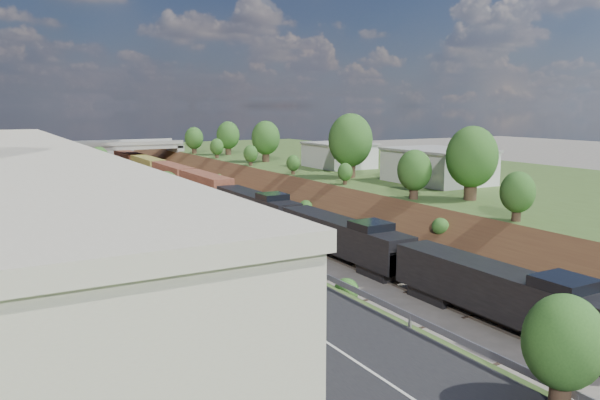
{
  "coord_description": "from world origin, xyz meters",
  "views": [
    {
      "loc": [
        -27.45,
        -3.31,
        14.58
      ],
      "look_at": [
        -1.37,
        43.13,
        6.0
      ],
      "focal_mm": 35.0,
      "sensor_mm": 36.0,
      "label": 1
    }
  ],
  "objects": [
    {
      "name": "road",
      "position": [
        -15.5,
        60.0,
        5.05
      ],
      "size": [
        8.0,
        180.0,
        0.1
      ],
      "primitive_type": "cube",
      "color": "black",
      "rests_on": "platform_left"
    },
    {
      "name": "freight_train",
      "position": [
        2.6,
        77.23,
        2.58
      ],
      "size": [
        3.05,
        123.03,
        4.56
      ],
      "color": "black",
      "rests_on": "ground"
    },
    {
      "name": "white_building_far",
      "position": [
        23.0,
        74.0,
        6.8
      ],
      "size": [
        8.0,
        10.0,
        3.6
      ],
      "primitive_type": "cube",
      "color": "silver",
      "rests_on": "platform_right"
    },
    {
      "name": "embankment_left",
      "position": [
        -11.0,
        60.0,
        0.0
      ],
      "size": [
        10.0,
        180.0,
        10.0
      ],
      "primitive_type": "cube",
      "rotation": [
        0.0,
        0.79,
        0.0
      ],
      "color": "brown",
      "rests_on": "ground"
    },
    {
      "name": "tree_right_large",
      "position": [
        17.0,
        40.0,
        9.38
      ],
      "size": [
        5.25,
        5.25,
        7.61
      ],
      "color": "#473323",
      "rests_on": "platform_right"
    },
    {
      "name": "guardrail",
      "position": [
        -11.4,
        59.8,
        5.55
      ],
      "size": [
        0.1,
        171.0,
        0.7
      ],
      "color": "#99999E",
      "rests_on": "platform_left"
    },
    {
      "name": "rail_left_track",
      "position": [
        -2.6,
        60.0,
        0.09
      ],
      "size": [
        1.58,
        180.0,
        0.18
      ],
      "primitive_type": "cube",
      "color": "gray",
      "rests_on": "ground"
    },
    {
      "name": "white_building_near",
      "position": [
        23.5,
        52.0,
        7.0
      ],
      "size": [
        9.0,
        12.0,
        4.0
      ],
      "primitive_type": "cube",
      "color": "silver",
      "rests_on": "platform_right"
    },
    {
      "name": "rail_right_track",
      "position": [
        2.6,
        60.0,
        0.09
      ],
      "size": [
        1.58,
        180.0,
        0.18
      ],
      "primitive_type": "cube",
      "color": "gray",
      "rests_on": "ground"
    },
    {
      "name": "tree_left_crest",
      "position": [
        -11.8,
        20.0,
        7.04
      ],
      "size": [
        2.45,
        2.45,
        3.55
      ],
      "color": "#473323",
      "rests_on": "platform_left"
    },
    {
      "name": "embankment_right",
      "position": [
        11.0,
        60.0,
        0.0
      ],
      "size": [
        10.0,
        180.0,
        10.0
      ],
      "primitive_type": "cube",
      "rotation": [
        0.0,
        0.79,
        0.0
      ],
      "color": "brown",
      "rests_on": "ground"
    },
    {
      "name": "overpass",
      "position": [
        0.0,
        122.0,
        4.92
      ],
      "size": [
        24.5,
        8.3,
        7.4
      ],
      "color": "gray",
      "rests_on": "ground"
    },
    {
      "name": "platform_right",
      "position": [
        33.0,
        60.0,
        2.5
      ],
      "size": [
        44.0,
        180.0,
        5.0
      ],
      "primitive_type": "cube",
      "color": "#415A25",
      "rests_on": "ground"
    }
  ]
}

